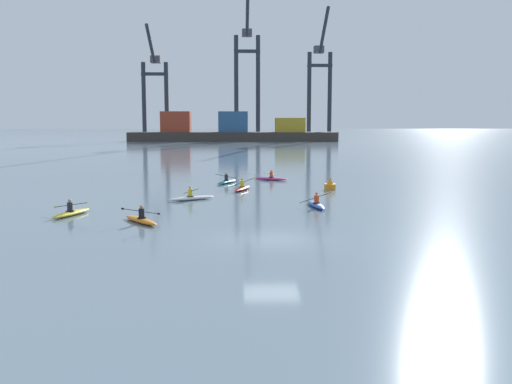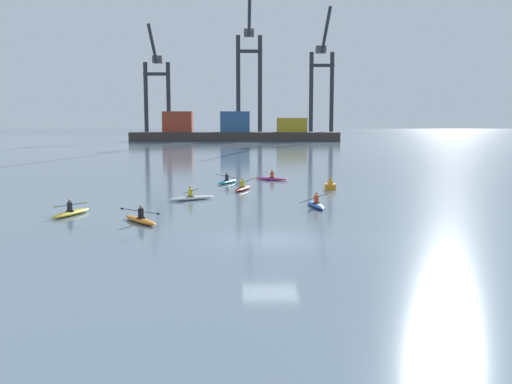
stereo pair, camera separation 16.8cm
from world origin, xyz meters
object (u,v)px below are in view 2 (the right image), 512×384
(kayak_blue, at_px, (316,204))
(kayak_teal, at_px, (227,181))
(gantry_crane_east_mid, at_px, (322,80))
(channel_buoy, at_px, (330,185))
(gantry_crane_west_mid, at_px, (249,70))
(kayak_yellow, at_px, (71,212))
(kayak_white, at_px, (191,198))
(kayak_magenta, at_px, (271,178))
(container_barge, at_px, (233,131))
(kayak_red, at_px, (243,188))
(gantry_crane_west, at_px, (157,86))
(kayak_orange, at_px, (140,219))

(kayak_blue, xyz_separation_m, kayak_teal, (-5.86, 13.79, -0.00))
(kayak_blue, bearing_deg, gantry_crane_east_mid, 81.98)
(channel_buoy, bearing_deg, gantry_crane_west_mid, 92.38)
(kayak_yellow, height_order, kayak_white, same)
(kayak_magenta, bearing_deg, container_barge, 92.88)
(kayak_white, bearing_deg, container_barge, 89.55)
(kayak_blue, xyz_separation_m, kayak_red, (-4.54, 8.85, 0.00))
(kayak_white, xyz_separation_m, kayak_red, (3.48, 5.48, 0.00))
(kayak_red, bearing_deg, kayak_white, -122.38)
(container_barge, distance_m, channel_buoy, 110.62)
(gantry_crane_west, xyz_separation_m, kayak_blue, (28.88, -130.43, -15.19))
(gantry_crane_west, xyz_separation_m, kayak_white, (20.86, -127.06, -15.19))
(kayak_magenta, xyz_separation_m, kayak_white, (-6.07, -13.07, 0.00))
(kayak_teal, bearing_deg, kayak_white, -101.69)
(gantry_crane_west, relative_size, gantry_crane_west_mid, 0.80)
(container_barge, distance_m, gantry_crane_west, 27.58)
(gantry_crane_west, bearing_deg, kayak_orange, -82.06)
(kayak_magenta, distance_m, kayak_yellow, 22.89)
(container_barge, bearing_deg, kayak_teal, -89.32)
(channel_buoy, bearing_deg, gantry_crane_west, 104.41)
(container_barge, distance_m, kayak_blue, 119.49)
(gantry_crane_west_mid, distance_m, kayak_yellow, 131.13)
(kayak_orange, bearing_deg, kayak_red, 69.03)
(kayak_orange, bearing_deg, gantry_crane_east_mid, 78.22)
(kayak_yellow, bearing_deg, channel_buoy, 35.65)
(gantry_crane_west_mid, relative_size, kayak_white, 11.97)
(gantry_crane_west_mid, height_order, kayak_blue, gantry_crane_west_mid)
(gantry_crane_west, height_order, kayak_red, gantry_crane_west)
(kayak_teal, bearing_deg, kayak_blue, -66.98)
(container_barge, xyz_separation_m, kayak_yellow, (-7.18, -122.10, -2.45))
(container_barge, distance_m, kayak_yellow, 122.33)
(container_barge, bearing_deg, gantry_crane_west_mid, 57.21)
(kayak_blue, bearing_deg, gantry_crane_west_mid, 91.16)
(kayak_red, bearing_deg, container_barge, 91.34)
(channel_buoy, xyz_separation_m, kayak_blue, (-2.31, -9.07, -0.19))
(kayak_yellow, bearing_deg, container_barge, 86.64)
(gantry_crane_west_mid, relative_size, kayak_yellow, 11.26)
(gantry_crane_west, bearing_deg, channel_buoy, -75.59)
(channel_buoy, bearing_deg, kayak_orange, -130.55)
(kayak_orange, bearing_deg, gantry_crane_west_mid, 86.79)
(gantry_crane_west, relative_size, kayak_teal, 9.21)
(gantry_crane_west, relative_size, channel_buoy, 30.73)
(gantry_crane_west_mid, distance_m, kayak_teal, 114.23)
(kayak_yellow, bearing_deg, gantry_crane_east_mid, 76.24)
(container_barge, relative_size, gantry_crane_west_mid, 1.45)
(gantry_crane_west, xyz_separation_m, kayak_magenta, (26.93, -114.00, -15.19))
(gantry_crane_west_mid, relative_size, kayak_magenta, 11.91)
(gantry_crane_west_mid, distance_m, kayak_red, 119.07)
(gantry_crane_west_mid, bearing_deg, container_barge, -122.79)
(gantry_crane_west, bearing_deg, kayak_blue, -77.52)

